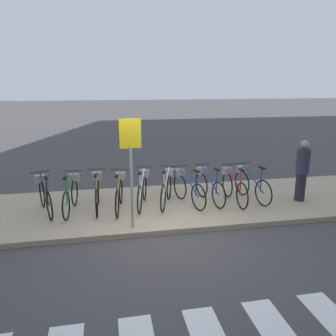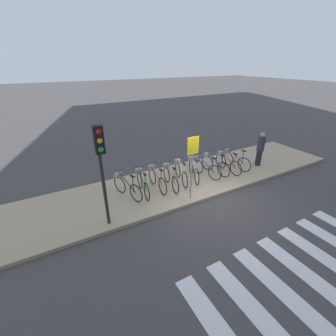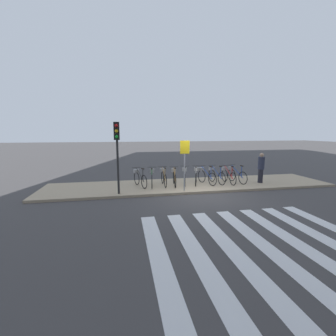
# 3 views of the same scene
# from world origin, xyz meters

# --- Properties ---
(ground_plane) EXTENTS (120.00, 120.00, 0.00)m
(ground_plane) POSITION_xyz_m (0.00, 0.00, 0.00)
(ground_plane) COLOR #423F3F
(sidewalk) EXTENTS (14.98, 3.15, 0.12)m
(sidewalk) POSITION_xyz_m (0.00, 1.57, 0.06)
(sidewalk) COLOR tan
(sidewalk) RESTS_ON ground_plane
(road_crosswalk) EXTENTS (5.85, 8.00, 0.01)m
(road_crosswalk) POSITION_xyz_m (0.00, -6.39, 0.00)
(road_crosswalk) COLOR silver
(road_crosswalk) RESTS_ON ground_plane
(parked_bicycle_0) EXTENTS (0.66, 1.54, 0.99)m
(parked_bicycle_0) POSITION_xyz_m (-2.69, 1.58, 0.56)
(parked_bicycle_0) COLOR black
(parked_bicycle_0) RESTS_ON sidewalk
(parked_bicycle_1) EXTENTS (0.46, 1.61, 0.99)m
(parked_bicycle_1) POSITION_xyz_m (-2.07, 1.52, 0.56)
(parked_bicycle_1) COLOR black
(parked_bicycle_1) RESTS_ON sidewalk
(parked_bicycle_2) EXTENTS (0.46, 1.61, 0.99)m
(parked_bicycle_2) POSITION_xyz_m (-1.45, 1.58, 0.56)
(parked_bicycle_2) COLOR black
(parked_bicycle_2) RESTS_ON sidewalk
(parked_bicycle_3) EXTENTS (0.46, 1.60, 0.99)m
(parked_bicycle_3) POSITION_xyz_m (-0.91, 1.43, 0.56)
(parked_bicycle_3) COLOR black
(parked_bicycle_3) RESTS_ON sidewalk
(parked_bicycle_4) EXTENTS (0.55, 1.57, 0.99)m
(parked_bicycle_4) POSITION_xyz_m (-0.32, 1.59, 0.56)
(parked_bicycle_4) COLOR black
(parked_bicycle_4) RESTS_ON sidewalk
(parked_bicycle_5) EXTENTS (0.67, 1.53, 0.99)m
(parked_bicycle_5) POSITION_xyz_m (0.30, 1.56, 0.56)
(parked_bicycle_5) COLOR black
(parked_bicycle_5) RESTS_ON sidewalk
(parked_bicycle_6) EXTENTS (0.60, 1.56, 0.99)m
(parked_bicycle_6) POSITION_xyz_m (0.82, 1.50, 0.56)
(parked_bicycle_6) COLOR black
(parked_bicycle_6) RESTS_ON sidewalk
(parked_bicycle_7) EXTENTS (0.48, 1.59, 0.99)m
(parked_bicycle_7) POSITION_xyz_m (1.41, 1.56, 0.56)
(parked_bicycle_7) COLOR black
(parked_bicycle_7) RESTS_ON sidewalk
(parked_bicycle_8) EXTENTS (0.46, 1.61, 0.99)m
(parked_bicycle_8) POSITION_xyz_m (2.04, 1.41, 0.56)
(parked_bicycle_8) COLOR black
(parked_bicycle_8) RESTS_ON sidewalk
(parked_bicycle_9) EXTENTS (0.50, 1.59, 0.99)m
(parked_bicycle_9) POSITION_xyz_m (2.57, 1.51, 0.56)
(parked_bicycle_9) COLOR black
(parked_bicycle_9) RESTS_ON sidewalk
(pedestrian) EXTENTS (0.34, 0.34, 1.62)m
(pedestrian) POSITION_xyz_m (3.83, 1.16, 0.97)
(pedestrian) COLOR #23232D
(pedestrian) RESTS_ON sidewalk
(traffic_light) EXTENTS (0.24, 0.40, 3.15)m
(traffic_light) POSITION_xyz_m (-3.70, 0.23, 2.39)
(traffic_light) COLOR #2D2D2D
(traffic_light) RESTS_ON sidewalk
(sign_post) EXTENTS (0.44, 0.07, 2.35)m
(sign_post) POSITION_xyz_m (-0.69, 0.29, 1.72)
(sign_post) COLOR #99999E
(sign_post) RESTS_ON sidewalk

